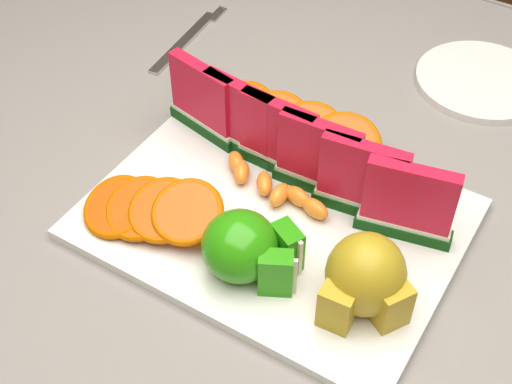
% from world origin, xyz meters
% --- Properties ---
extents(table, '(1.40, 0.90, 0.75)m').
position_xyz_m(table, '(0.00, 0.00, 0.65)').
color(table, '#472F1B').
rests_on(table, ground).
extents(tablecloth, '(1.53, 1.03, 0.20)m').
position_xyz_m(tablecloth, '(0.00, 0.00, 0.72)').
color(tablecloth, gray).
rests_on(tablecloth, table).
extents(platter, '(0.40, 0.30, 0.01)m').
position_xyz_m(platter, '(0.01, -0.08, 0.76)').
color(platter, silver).
rests_on(platter, tablecloth).
extents(apple_cluster, '(0.11, 0.09, 0.07)m').
position_xyz_m(apple_cluster, '(0.03, -0.16, 0.80)').
color(apple_cluster, '#3B8E16').
rests_on(apple_cluster, platter).
extents(pear_cluster, '(0.11, 0.10, 0.09)m').
position_xyz_m(pear_cluster, '(0.14, -0.13, 0.81)').
color(pear_cluster, '#A17516').
rests_on(pear_cluster, platter).
extents(side_plate, '(0.19, 0.19, 0.01)m').
position_xyz_m(side_plate, '(0.12, 0.29, 0.76)').
color(side_plate, silver).
rests_on(side_plate, tablecloth).
extents(fork, '(0.03, 0.20, 0.00)m').
position_xyz_m(fork, '(-0.28, 0.17, 0.76)').
color(fork, silver).
rests_on(fork, tablecloth).
extents(watermelon_row, '(0.39, 0.07, 0.10)m').
position_xyz_m(watermelon_row, '(0.00, -0.01, 0.82)').
color(watermelon_row, '#0D3A09').
rests_on(watermelon_row, platter).
extents(orange_fan_front, '(0.17, 0.12, 0.05)m').
position_xyz_m(orange_fan_front, '(-0.10, -0.16, 0.79)').
color(orange_fan_front, '#CD5516').
rests_on(orange_fan_front, platter).
extents(orange_fan_back, '(0.24, 0.11, 0.04)m').
position_xyz_m(orange_fan_back, '(-0.04, 0.05, 0.79)').
color(orange_fan_back, '#CD5516').
rests_on(orange_fan_back, platter).
extents(tangerine_segments, '(0.15, 0.06, 0.02)m').
position_xyz_m(tangerine_segments, '(-0.01, -0.05, 0.78)').
color(tangerine_segments, '#D34B19').
rests_on(tangerine_segments, platter).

